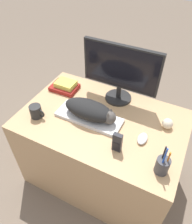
# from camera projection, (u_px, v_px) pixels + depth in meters

# --- Properties ---
(ground_plane) EXTENTS (12.00, 12.00, 0.00)m
(ground_plane) POSITION_uv_depth(u_px,v_px,m) (80.00, 210.00, 1.77)
(ground_plane) COLOR #6B5B4C
(desk) EXTENTS (1.15, 0.75, 0.71)m
(desk) POSITION_uv_depth(u_px,v_px,m) (101.00, 150.00, 1.77)
(desk) COLOR tan
(desk) RESTS_ON ground_plane
(keyboard) EXTENTS (0.47, 0.17, 0.02)m
(keyboard) POSITION_uv_depth(u_px,v_px,m) (89.00, 117.00, 1.52)
(keyboard) COLOR silver
(keyboard) RESTS_ON desk
(cat) EXTENTS (0.38, 0.16, 0.12)m
(cat) POSITION_uv_depth(u_px,v_px,m) (91.00, 110.00, 1.47)
(cat) COLOR black
(cat) RESTS_ON keyboard
(monitor) EXTENTS (0.56, 0.20, 0.44)m
(monitor) POSITION_uv_depth(u_px,v_px,m) (120.00, 70.00, 1.51)
(monitor) COLOR black
(monitor) RESTS_ON desk
(computer_mouse) EXTENTS (0.06, 0.10, 0.03)m
(computer_mouse) POSITION_uv_depth(u_px,v_px,m) (142.00, 139.00, 1.38)
(computer_mouse) COLOR silver
(computer_mouse) RESTS_ON desk
(coffee_mug) EXTENTS (0.11, 0.08, 0.09)m
(coffee_mug) POSITION_uv_depth(u_px,v_px,m) (36.00, 112.00, 1.51)
(coffee_mug) COLOR black
(coffee_mug) RESTS_ON desk
(pen_cup) EXTENTS (0.08, 0.08, 0.22)m
(pen_cup) POSITION_uv_depth(u_px,v_px,m) (162.00, 165.00, 1.19)
(pen_cup) COLOR #38383D
(pen_cup) RESTS_ON desk
(baseball) EXTENTS (0.07, 0.07, 0.07)m
(baseball) POSITION_uv_depth(u_px,v_px,m) (168.00, 124.00, 1.44)
(baseball) COLOR beige
(baseball) RESTS_ON desk
(phone) EXTENTS (0.06, 0.03, 0.14)m
(phone) POSITION_uv_depth(u_px,v_px,m) (117.00, 143.00, 1.29)
(phone) COLOR black
(phone) RESTS_ON desk
(book_stack) EXTENTS (0.22, 0.16, 0.07)m
(book_stack) POSITION_uv_depth(u_px,v_px,m) (65.00, 86.00, 1.75)
(book_stack) COLOR maroon
(book_stack) RESTS_ON desk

